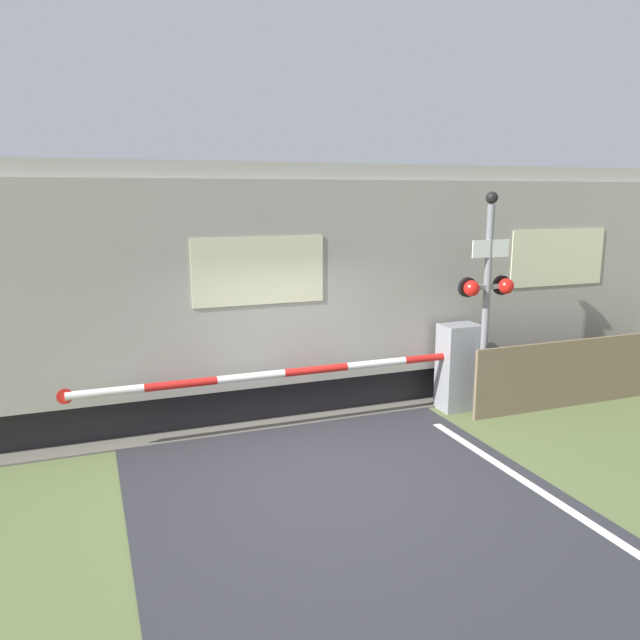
# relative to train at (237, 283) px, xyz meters

# --- Properties ---
(ground_plane) EXTENTS (80.00, 80.00, 0.00)m
(ground_plane) POSITION_rel_train_xyz_m (0.30, -3.30, -1.96)
(ground_plane) COLOR #5B6B3D
(track_bed) EXTENTS (36.00, 3.20, 0.13)m
(track_bed) POSITION_rel_train_xyz_m (0.30, 0.00, -1.93)
(track_bed) COLOR #666056
(track_bed) RESTS_ON ground_plane
(train) EXTENTS (19.11, 2.82, 3.82)m
(train) POSITION_rel_train_xyz_m (0.00, 0.00, 0.00)
(train) COLOR black
(train) RESTS_ON ground_plane
(crossing_barrier) EXTENTS (6.18, 0.44, 1.38)m
(crossing_barrier) POSITION_rel_train_xyz_m (2.66, -1.76, -1.23)
(crossing_barrier) COLOR gray
(crossing_barrier) RESTS_ON ground_plane
(signal_post) EXTENTS (0.92, 0.26, 3.42)m
(signal_post) POSITION_rel_train_xyz_m (3.39, -2.05, -0.01)
(signal_post) COLOR gray
(signal_post) RESTS_ON ground_plane
(roadside_fence) EXTENTS (4.12, 0.06, 1.10)m
(roadside_fence) POSITION_rel_train_xyz_m (5.14, -2.30, -1.41)
(roadside_fence) COLOR #726047
(roadside_fence) RESTS_ON ground_plane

